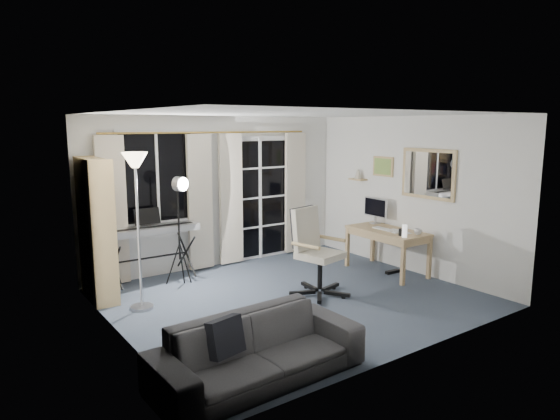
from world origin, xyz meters
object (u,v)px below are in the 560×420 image
object	(u,v)px
bookshelf	(94,233)
torchiere_lamp	(136,184)
keyboard_piano	(150,231)
monitor	(376,208)
studio_light	(180,196)
office_chair	(312,244)
sofa	(258,340)
desk	(387,235)
mug	(418,231)

from	to	relation	value
bookshelf	torchiere_lamp	size ratio (longest dim) A/B	0.95
bookshelf	keyboard_piano	world-z (taller)	bookshelf
bookshelf	monitor	size ratio (longest dim) A/B	3.81
studio_light	office_chair	world-z (taller)	studio_light
bookshelf	sofa	size ratio (longest dim) A/B	0.95
bookshelf	office_chair	size ratio (longest dim) A/B	1.58
bookshelf	monitor	bearing A→B (deg)	-9.71
studio_light	office_chair	distance (m)	1.96
office_chair	desk	xyz separation A→B (m)	(1.56, 0.09, -0.10)
bookshelf	studio_light	bearing A→B (deg)	-0.93
monitor	sofa	distance (m)	4.23
sofa	keyboard_piano	bearing A→B (deg)	83.57
monitor	sofa	bearing A→B (deg)	-148.32
keyboard_piano	studio_light	xyz separation A→B (m)	(0.33, -0.31, 0.51)
bookshelf	office_chair	world-z (taller)	bookshelf
desk	sofa	size ratio (longest dim) A/B	0.65
studio_light	monitor	distance (m)	3.16
bookshelf	mug	world-z (taller)	bookshelf
torchiere_lamp	studio_light	xyz separation A→B (m)	(0.83, 0.60, -0.29)
sofa	monitor	bearing A→B (deg)	28.28
monitor	bookshelf	bearing A→B (deg)	169.46
bookshelf	sofa	distance (m)	3.10
bookshelf	sofa	world-z (taller)	bookshelf
studio_light	monitor	world-z (taller)	studio_light
studio_light	monitor	size ratio (longest dim) A/B	3.27
studio_light	desk	bearing A→B (deg)	-45.94
bookshelf	mug	xyz separation A→B (m)	(4.10, -1.86, -0.15)
monitor	sofa	world-z (taller)	monitor
bookshelf	keyboard_piano	distance (m)	0.88
keyboard_piano	sofa	xyz separation A→B (m)	(-0.27, -3.25, -0.38)
mug	keyboard_piano	bearing A→B (deg)	147.19
bookshelf	torchiere_lamp	world-z (taller)	torchiere_lamp
keyboard_piano	office_chair	world-z (taller)	office_chair
monitor	mug	size ratio (longest dim) A/B	4.40
monitor	keyboard_piano	bearing A→B (deg)	162.79
keyboard_piano	office_chair	bearing A→B (deg)	-45.58
keyboard_piano	desk	xyz separation A→B (m)	(3.16, -1.60, -0.17)
keyboard_piano	desk	distance (m)	3.55
bookshelf	studio_light	world-z (taller)	bookshelf
mug	monitor	bearing A→B (deg)	84.18
mug	torchiere_lamp	bearing A→B (deg)	162.42
bookshelf	studio_light	distance (m)	1.24
desk	bookshelf	bearing A→B (deg)	162.93
keyboard_piano	sofa	bearing A→B (deg)	-93.89
keyboard_piano	sofa	world-z (taller)	keyboard_piano
sofa	mug	bearing A→B (deg)	16.24
keyboard_piano	monitor	distance (m)	3.56
desk	mug	world-z (taller)	mug
bookshelf	desk	bearing A→B (deg)	-16.25
office_chair	desk	size ratio (longest dim) A/B	0.92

